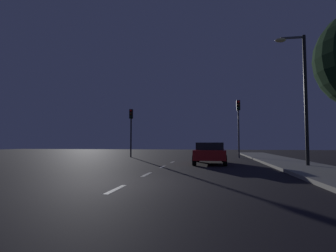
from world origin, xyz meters
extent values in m
plane|color=black|center=(0.00, 7.00, 0.00)|extent=(80.00, 80.00, 0.00)
cube|color=gray|center=(7.50, 7.00, 0.07)|extent=(3.00, 40.00, 0.15)
cube|color=silver|center=(0.00, -1.20, 0.00)|extent=(0.16, 1.60, 0.01)
cube|color=silver|center=(0.00, 2.60, 0.00)|extent=(0.16, 1.60, 0.01)
cube|color=silver|center=(0.00, 6.40, 0.00)|extent=(0.16, 1.60, 0.01)
cube|color=silver|center=(0.00, 10.20, 0.00)|extent=(0.16, 1.60, 0.01)
cylinder|color=#2D2D30|center=(-4.87, 16.29, 2.28)|extent=(0.14, 0.14, 4.57)
cube|color=black|center=(-4.87, 16.29, 4.12)|extent=(0.32, 0.24, 0.90)
sphere|color=red|center=(-4.87, 16.13, 4.42)|extent=(0.20, 0.20, 0.20)
sphere|color=#3F2D0C|center=(-4.87, 16.13, 4.12)|extent=(0.20, 0.20, 0.20)
sphere|color=#0C3319|center=(-4.87, 16.13, 3.82)|extent=(0.20, 0.20, 0.20)
cylinder|color=#4C4C51|center=(5.12, 16.29, 2.59)|extent=(0.14, 0.14, 5.18)
cube|color=black|center=(5.12, 16.29, 4.73)|extent=(0.32, 0.24, 0.90)
sphere|color=red|center=(5.12, 16.13, 5.03)|extent=(0.20, 0.20, 0.20)
sphere|color=#3F2D0C|center=(5.12, 16.13, 4.73)|extent=(0.20, 0.20, 0.20)
sphere|color=#0C3319|center=(5.12, 16.13, 4.43)|extent=(0.20, 0.20, 0.20)
cube|color=#B21919|center=(2.62, 9.08, 0.62)|extent=(1.94, 4.45, 0.60)
cube|color=black|center=(2.62, 8.85, 1.14)|extent=(1.69, 2.01, 0.45)
cylinder|color=black|center=(1.75, 10.75, 0.32)|extent=(0.23, 0.64, 0.64)
cylinder|color=black|center=(3.52, 10.73, 0.32)|extent=(0.23, 0.64, 0.64)
cylinder|color=black|center=(1.71, 7.42, 0.32)|extent=(0.23, 0.64, 0.64)
cylinder|color=black|center=(3.49, 7.40, 0.32)|extent=(0.23, 0.64, 0.64)
cylinder|color=black|center=(7.80, 6.83, 3.63)|extent=(0.18, 0.18, 7.25)
cube|color=#4C4C51|center=(7.19, 6.83, 7.15)|extent=(1.22, 0.10, 0.10)
ellipsoid|color=#F2D88C|center=(6.58, 6.83, 7.05)|extent=(0.56, 0.36, 0.24)
camera|label=1|loc=(2.77, -8.87, 1.34)|focal=29.30mm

